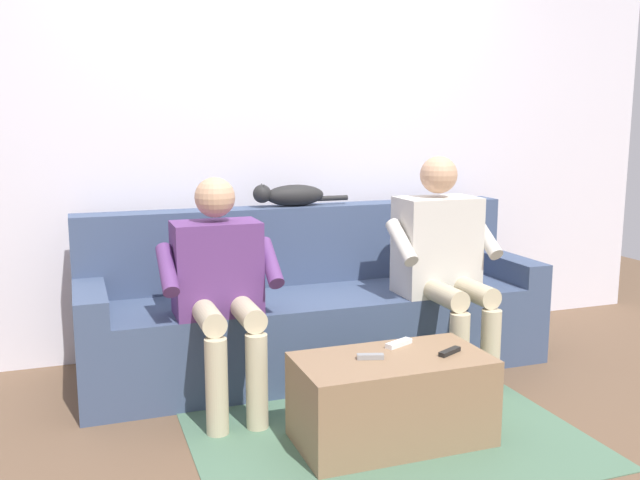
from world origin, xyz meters
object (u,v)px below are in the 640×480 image
object	(u,v)px
coffee_table	(392,399)
person_right_seated	(220,279)
remote_gray	(370,357)
remote_black	(450,352)
remote_white	(399,343)
couch	(314,311)
person_left_seated	(442,254)
cat_on_backrest	(290,195)

from	to	relation	value
coffee_table	person_right_seated	world-z (taller)	person_right_seated
remote_gray	remote_black	world-z (taller)	remote_gray
remote_white	coffee_table	bearing A→B (deg)	-150.30
couch	person_left_seated	xyz separation A→B (m)	(-0.60, 0.36, 0.35)
person_left_seated	cat_on_backrest	bearing A→B (deg)	-41.02
coffee_table	person_left_seated	xyz separation A→B (m)	(-0.60, -0.65, 0.48)
person_right_seated	remote_black	xyz separation A→B (m)	(-0.85, 0.68, -0.24)
cat_on_backrest	couch	bearing A→B (deg)	106.20
couch	remote_white	bearing A→B (deg)	95.90
remote_white	cat_on_backrest	bearing A→B (deg)	73.92
person_right_seated	remote_gray	distance (m)	0.84
cat_on_backrest	remote_black	size ratio (longest dim) A/B	4.44
remote_gray	cat_on_backrest	bearing A→B (deg)	105.96
remote_gray	remote_black	xyz separation A→B (m)	(-0.35, 0.05, -0.00)
person_right_seated	remote_white	world-z (taller)	person_right_seated
person_right_seated	cat_on_backrest	world-z (taller)	person_right_seated
cat_on_backrest	coffee_table	bearing A→B (deg)	93.00
remote_gray	person_left_seated	bearing A→B (deg)	60.05
cat_on_backrest	remote_gray	size ratio (longest dim) A/B	5.06
remote_white	remote_black	bearing A→B (deg)	-71.33
couch	remote_gray	bearing A→B (deg)	84.42
person_right_seated	remote_white	xyz separation A→B (m)	(-0.69, 0.51, -0.24)
remote_black	cat_on_backrest	bearing A→B (deg)	77.21
person_left_seated	remote_black	xyz separation A→B (m)	(0.35, 0.69, -0.28)
cat_on_backrest	remote_gray	bearing A→B (deg)	88.44
couch	coffee_table	size ratio (longest dim) A/B	3.08
remote_gray	remote_black	bearing A→B (deg)	8.53
couch	remote_black	size ratio (longest dim) A/B	19.77
remote_gray	coffee_table	bearing A→B (deg)	12.19
person_right_seated	cat_on_backrest	distance (m)	0.86
cat_on_backrest	remote_black	bearing A→B (deg)	103.81
cat_on_backrest	remote_black	xyz separation A→B (m)	(-0.31, 1.27, -0.56)
couch	remote_white	size ratio (longest dim) A/B	17.61
cat_on_backrest	remote_white	size ratio (longest dim) A/B	3.96
coffee_table	person_left_seated	distance (m)	1.00
person_left_seated	couch	bearing A→B (deg)	-30.73
coffee_table	remote_white	size ratio (longest dim) A/B	5.71
remote_gray	remote_white	bearing A→B (deg)	49.01
person_right_seated	remote_black	bearing A→B (deg)	141.31
person_right_seated	couch	bearing A→B (deg)	-148.22
couch	cat_on_backrest	bearing A→B (deg)	-73.80
couch	coffee_table	world-z (taller)	couch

